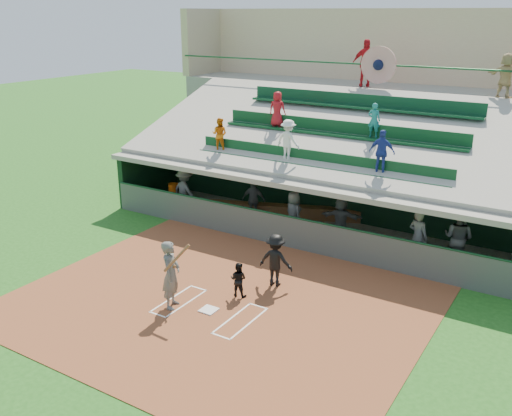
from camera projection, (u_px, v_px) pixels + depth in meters
The scene contains 21 objects.
ground at pixel (209, 311), 15.38m from camera, with size 100.00×100.00×0.00m, color #1E5618.
dirt_slab at pixel (219, 303), 15.78m from camera, with size 11.00×9.00×0.02m, color brown.
home_plate at pixel (209, 310), 15.37m from camera, with size 0.43×0.43×0.03m, color silver.
batters_box_chalk at pixel (209, 310), 15.38m from camera, with size 2.65×1.85×0.01m.
dugout_floor at pixel (318, 232), 20.81m from camera, with size 16.00×3.50×0.04m, color gray.
concourse_slab at pixel (385, 138), 25.50m from camera, with size 20.00×3.00×4.60m, color gray.
grandstand at pixel (360, 152), 23.11m from camera, with size 20.40×10.40×7.80m.
batter_at_plate at pixel (171, 274), 15.28m from camera, with size 0.96×0.83×1.95m.
catcher at pixel (238, 279), 16.03m from camera, with size 0.49×0.38×1.01m, color black.
home_umpire at pixel (276, 260), 16.58m from camera, with size 1.02×0.59×1.58m, color black.
dugout_bench at pixel (327, 214), 21.98m from camera, with size 15.65×0.47×0.47m, color brown.
white_table at pixel (175, 200), 23.32m from camera, with size 0.71×0.53×0.62m, color white.
water_cooler at pixel (173, 188), 23.12m from camera, with size 0.40×0.40×0.40m, color #DA560C.
dugout_player_a at pixel (185, 191), 22.47m from camera, with size 1.18×0.68×1.82m, color #52544F.
dugout_player_b at pixel (254, 200), 21.83m from camera, with size 0.93×0.39×1.58m, color #555853.
dugout_player_c at pixel (293, 214), 20.21m from camera, with size 0.80×0.52×1.64m, color #565853.
dugout_player_d at pixel (341, 219), 19.84m from camera, with size 1.46×0.47×1.58m, color #5B5E58.
dugout_player_e at pixel (418, 238), 17.82m from camera, with size 0.67×0.44×1.85m, color #5C5F5A.
dugout_player_f at pixel (458, 238), 17.66m from camera, with size 0.94×0.73×1.94m, color #535651.
concourse_staff_a at pixel (366, 63), 24.12m from camera, with size 1.16×0.48×1.98m, color red.
concourse_staff_c at pixel (506, 75), 21.10m from camera, with size 1.51×0.48×1.63m, color tan.
Camera 1 is at (8.23, -10.94, 7.65)m, focal length 40.00 mm.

